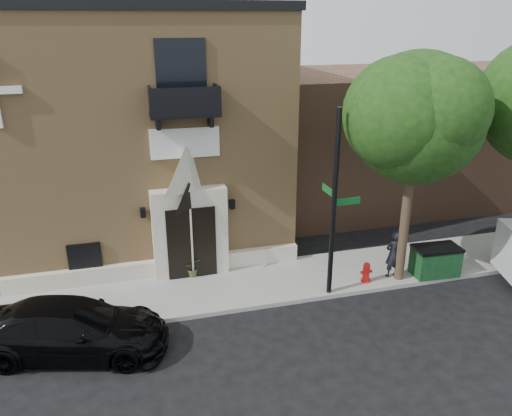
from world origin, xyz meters
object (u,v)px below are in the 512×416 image
Objects in this scene: black_sedan at (72,329)px; dumpster at (435,260)px; street_sign at (334,205)px; fire_hydrant at (366,272)px; pedestrian_near at (393,254)px.

black_sedan reaches higher than dumpster.
dumpster is at bearing 1.06° from street_sign.
street_sign is at bearing -68.98° from black_sedan.
street_sign reaches higher than fire_hydrant.
fire_hydrant is 1.18m from pedestrian_near.
fire_hydrant is 2.63m from dumpster.
pedestrian_near is at bearing 173.60° from dumpster.
pedestrian_near reaches higher than dumpster.
black_sedan is 7.16× the size of fire_hydrant.
pedestrian_near is at bearing 6.36° from fire_hydrant.
black_sedan is at bearing -171.54° from dumpster.
street_sign is 3.67× the size of dumpster.
pedestrian_near is at bearing 8.27° from street_sign.
dumpster is at bearing -70.49° from black_sedan.
street_sign is at bearing -174.51° from dumpster.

